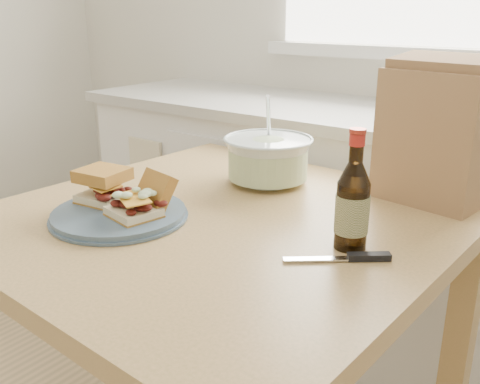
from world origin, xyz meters
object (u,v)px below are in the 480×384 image
Objects in this scene: coleslaw_bowl at (268,161)px; beer_bottle at (352,205)px; paper_bag at (435,137)px; dining_table at (221,263)px; plate at (119,214)px.

coleslaw_bowl is 0.45m from beer_bottle.
coleslaw_bowl is 0.43m from paper_bag.
dining_table is 4.31× the size of coleslaw_bowl.
coleslaw_bowl is at bearing -153.88° from paper_bag.
beer_bottle is 0.38m from paper_bag.
plate is 0.52m from beer_bottle.
plate is at bearing -124.87° from paper_bag.
plate is 0.77m from paper_bag.
coleslaw_bowl is at bearing 74.16° from plate.
beer_bottle is (0.32, 0.02, 0.21)m from dining_table.
paper_bag is (0.35, 0.40, 0.28)m from dining_table.
paper_bag is (0.52, 0.55, 0.15)m from plate.
beer_bottle is at bearing -34.07° from coleslaw_bowl.
coleslaw_bowl is (0.12, 0.42, 0.05)m from plate.
plate is at bearing -135.66° from dining_table.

